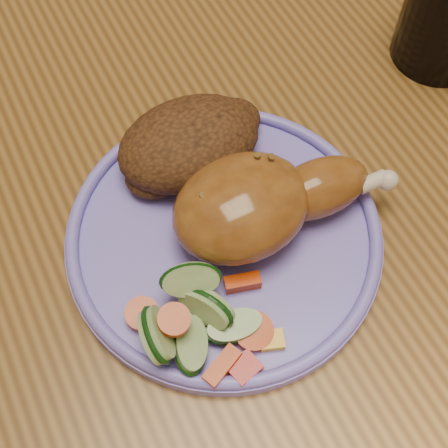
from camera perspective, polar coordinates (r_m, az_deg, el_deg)
name	(u,v)px	position (r m, az deg, el deg)	size (l,w,h in m)	color
ground	(235,365)	(1.23, 1.02, -12.77)	(4.00, 4.00, 0.00)	brown
dining_table	(246,170)	(0.62, 1.99, 4.98)	(0.90, 1.40, 0.75)	brown
plate	(224,237)	(0.48, 0.00, -1.23)	(0.24, 0.24, 0.01)	#7A6CDE
plate_rim	(224,230)	(0.47, 0.00, -0.60)	(0.24, 0.24, 0.01)	#7A6CDE
chicken_leg	(261,203)	(0.46, 3.39, 1.97)	(0.18, 0.09, 0.06)	brown
rice_pilaf	(191,143)	(0.50, -3.00, 7.42)	(0.13, 0.08, 0.05)	#4F2C13
vegetable_pile	(195,321)	(0.43, -2.66, -8.83)	(0.10, 0.10, 0.05)	#A50A05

